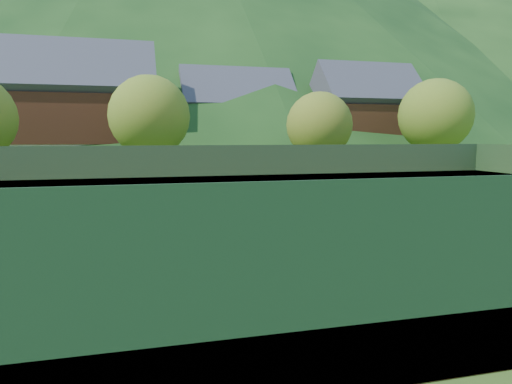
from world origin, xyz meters
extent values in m
plane|color=#305019|center=(0.00, 0.00, 0.00)|extent=(400.00, 400.00, 0.00)
cube|color=#B9541E|center=(0.00, 0.00, 0.01)|extent=(40.00, 24.00, 0.02)
cone|color=#163412|center=(90.00, 150.00, 47.50)|extent=(260.00, 260.00, 95.00)
imported|color=#1A35AF|center=(-3.25, -2.49, 0.95)|extent=(0.74, 0.55, 1.85)
imported|color=orange|center=(3.61, 1.77, 0.69)|extent=(0.76, 0.66, 1.35)
imported|color=#DA4A13|center=(3.69, 1.14, 0.75)|extent=(0.90, 0.46, 1.47)
imported|color=orange|center=(5.83, 2.22, 0.76)|extent=(0.79, 0.58, 1.49)
imported|color=#CC5312|center=(6.07, 1.07, 0.72)|extent=(0.92, 0.55, 1.41)
sphere|color=#BCDF25|center=(-5.88, -7.69, 0.05)|extent=(0.07, 0.07, 0.07)
sphere|color=#BCDF25|center=(-4.12, -6.42, 0.05)|extent=(0.07, 0.07, 0.07)
sphere|color=#BCDF25|center=(-1.90, -4.43, 0.05)|extent=(0.07, 0.07, 0.07)
sphere|color=#BCDF25|center=(3.61, -7.94, 0.05)|extent=(0.07, 0.07, 0.07)
sphere|color=#BCDF25|center=(4.89, -6.14, 0.05)|extent=(0.07, 0.07, 0.07)
sphere|color=#BCDF25|center=(-1.09, -3.72, 0.05)|extent=(0.07, 0.07, 0.07)
sphere|color=#BCDF25|center=(3.03, -1.81, 0.05)|extent=(0.07, 0.07, 0.07)
sphere|color=#BCDF25|center=(0.53, -1.54, 0.05)|extent=(0.07, 0.07, 0.07)
sphere|color=#BCDF25|center=(-2.95, -8.94, 0.05)|extent=(0.07, 0.07, 0.07)
sphere|color=#BCDF25|center=(-0.81, -4.91, 0.05)|extent=(0.07, 0.07, 0.07)
sphere|color=#BCDF25|center=(-5.79, -6.00, 0.05)|extent=(0.07, 0.07, 0.07)
sphere|color=#BCDF25|center=(-7.87, -6.50, 0.05)|extent=(0.07, 0.07, 0.07)
sphere|color=#BCDF25|center=(3.90, -6.29, 0.05)|extent=(0.07, 0.07, 0.07)
sphere|color=#BCDF25|center=(-2.62, -6.33, 0.05)|extent=(0.07, 0.07, 0.07)
sphere|color=#BCDF25|center=(2.63, -1.58, 0.05)|extent=(0.07, 0.07, 0.07)
sphere|color=#BCDF25|center=(-0.02, -7.48, 0.05)|extent=(0.07, 0.07, 0.07)
sphere|color=#BCDF25|center=(-5.49, -5.08, 0.05)|extent=(0.07, 0.07, 0.07)
sphere|color=#BCDF25|center=(-4.56, -6.14, 0.05)|extent=(0.07, 0.07, 0.07)
sphere|color=#BCDF25|center=(2.28, -4.63, 0.05)|extent=(0.07, 0.07, 0.07)
sphere|color=#BCDF25|center=(-4.04, -3.90, 0.05)|extent=(0.07, 0.07, 0.07)
sphere|color=#BCDF25|center=(-1.27, -1.87, 0.05)|extent=(0.07, 0.07, 0.07)
sphere|color=#BCDF25|center=(-3.19, -3.70, 0.05)|extent=(0.07, 0.07, 0.07)
cube|color=silver|center=(11.88, 0.00, 0.02)|extent=(0.06, 10.97, 0.00)
cube|color=white|center=(0.00, -5.49, 0.02)|extent=(23.77, 0.06, 0.00)
cube|color=white|center=(0.00, 5.49, 0.02)|extent=(23.77, 0.06, 0.00)
cube|color=white|center=(0.00, -4.12, 0.02)|extent=(23.77, 0.06, 0.00)
cube|color=white|center=(0.00, 4.12, 0.02)|extent=(23.77, 0.06, 0.00)
cube|color=white|center=(-6.40, 0.00, 0.02)|extent=(0.06, 8.23, 0.00)
cube|color=white|center=(6.40, 0.00, 0.02)|extent=(0.06, 8.23, 0.00)
cube|color=white|center=(0.00, 0.00, 0.02)|extent=(12.80, 0.06, 0.00)
cube|color=white|center=(0.00, 0.00, 0.02)|extent=(0.06, 10.97, 0.00)
cube|color=black|center=(0.00, 0.00, 0.47)|extent=(0.03, 11.97, 0.90)
cube|color=white|center=(0.00, 0.00, 0.94)|extent=(0.05, 11.97, 0.06)
cylinder|color=black|center=(0.00, -5.99, 0.57)|extent=(0.10, 0.10, 1.10)
cylinder|color=black|center=(0.00, 5.99, 0.57)|extent=(0.10, 0.10, 1.10)
cube|color=black|center=(0.00, 12.00, 1.52)|extent=(40.00, 0.05, 3.00)
cube|color=#195727|center=(0.00, 12.00, 0.52)|extent=(40.40, 0.05, 1.00)
cube|color=black|center=(0.00, -12.00, 1.52)|extent=(40.00, 0.05, 3.00)
cube|color=#185721|center=(0.00, -12.00, 0.52)|extent=(40.40, 0.05, 1.00)
cylinder|color=black|center=(-8.37, -3.68, 0.30)|extent=(0.02, 0.02, 0.55)
cylinder|color=black|center=(-7.82, -3.68, 0.30)|extent=(0.02, 0.02, 0.55)
cylinder|color=black|center=(-8.37, -3.13, 0.30)|extent=(0.02, 0.02, 0.55)
cylinder|color=black|center=(-7.82, -3.13, 0.30)|extent=(0.02, 0.02, 0.55)
cube|color=black|center=(-8.09, -3.40, 0.57)|extent=(0.55, 0.55, 0.02)
cube|color=black|center=(-8.09, -3.68, 0.80)|extent=(0.55, 0.02, 0.45)
cube|color=black|center=(-8.09, -3.13, 0.80)|extent=(0.55, 0.02, 0.45)
cube|color=black|center=(-8.37, -3.40, 0.80)|extent=(0.02, 0.55, 0.45)
cube|color=black|center=(-7.82, -3.40, 0.80)|extent=(0.02, 0.55, 0.45)
sphere|color=#CCE526|center=(-8.30, -3.61, 0.99)|extent=(0.07, 0.07, 0.07)
sphere|color=#CCE526|center=(-8.30, -3.47, 0.99)|extent=(0.07, 0.07, 0.07)
sphere|color=#CCE526|center=(-8.30, -3.33, 0.99)|extent=(0.07, 0.07, 0.07)
sphere|color=#CCE526|center=(-8.30, -3.20, 0.99)|extent=(0.07, 0.07, 0.07)
sphere|color=#CCE526|center=(-8.16, -3.61, 0.99)|extent=(0.07, 0.07, 0.07)
sphere|color=#CCE526|center=(-8.16, -3.47, 0.99)|extent=(0.07, 0.07, 0.07)
sphere|color=#CCE526|center=(-8.16, -3.33, 0.99)|extent=(0.07, 0.07, 0.07)
sphere|color=#CCE526|center=(-8.16, -3.20, 0.99)|extent=(0.07, 0.07, 0.07)
sphere|color=#CCE526|center=(-8.02, -3.61, 0.99)|extent=(0.07, 0.07, 0.07)
sphere|color=#CCE526|center=(-8.02, -3.47, 0.99)|extent=(0.07, 0.07, 0.07)
sphere|color=#CCE526|center=(-8.02, -3.33, 0.99)|extent=(0.07, 0.07, 0.07)
sphere|color=#CCE526|center=(-8.02, -3.20, 0.99)|extent=(0.07, 0.07, 0.07)
sphere|color=#CCE526|center=(-7.89, -3.61, 0.99)|extent=(0.07, 0.07, 0.07)
sphere|color=#CCE526|center=(-7.89, -3.47, 0.99)|extent=(0.07, 0.07, 0.07)
sphere|color=#CCE526|center=(-7.89, -3.33, 0.99)|extent=(0.07, 0.07, 0.07)
sphere|color=#CCE526|center=(-7.89, -3.20, 0.99)|extent=(0.07, 0.07, 0.07)
cube|color=beige|center=(-10.00, 30.00, 1.44)|extent=(12.00, 9.00, 2.88)
cube|color=#381B0F|center=(-10.00, 30.00, 5.12)|extent=(12.24, 9.18, 4.48)
cube|color=#3C3D44|center=(-10.00, 30.00, 7.96)|extent=(13.80, 9.93, 9.93)
cube|color=beige|center=(6.00, 34.00, 1.26)|extent=(11.00, 8.00, 2.52)
cube|color=#341E0E|center=(6.00, 34.00, 4.48)|extent=(11.22, 8.16, 3.92)
cube|color=#3D3D45|center=(6.00, 34.00, 7.04)|extent=(12.65, 8.82, 8.82)
cube|color=beige|center=(20.00, 30.00, 1.35)|extent=(10.00, 8.00, 2.70)
cube|color=#391E0F|center=(20.00, 30.00, 4.80)|extent=(10.20, 8.16, 4.20)
cube|color=#3C3C43|center=(20.00, 30.00, 7.50)|extent=(11.50, 8.82, 8.82)
cylinder|color=#402819|center=(-4.00, 20.00, 1.44)|extent=(0.36, 0.36, 2.88)
sphere|color=#476E1D|center=(-4.00, 20.00, 5.20)|extent=(6.40, 6.40, 6.40)
cylinder|color=#3D2718|center=(10.00, 19.00, 1.26)|extent=(0.36, 0.36, 2.52)
sphere|color=#4B691C|center=(10.00, 19.00, 4.55)|extent=(5.60, 5.60, 5.60)
cylinder|color=#3F2919|center=(22.00, 20.00, 1.53)|extent=(0.36, 0.36, 3.06)
sphere|color=#436A1C|center=(22.00, 20.00, 5.53)|extent=(6.80, 6.80, 6.80)
camera|label=1|loc=(-5.04, -17.44, 3.58)|focal=32.00mm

